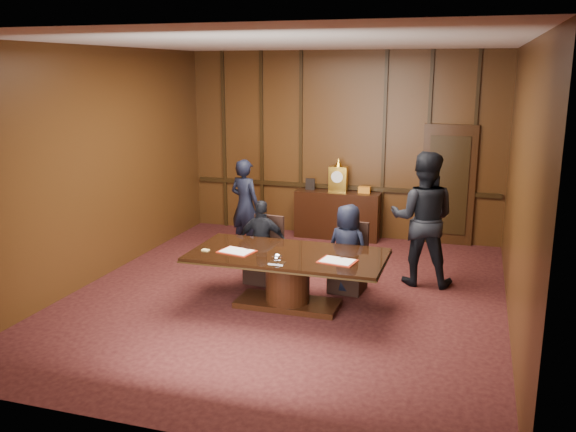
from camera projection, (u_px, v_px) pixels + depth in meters
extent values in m
plane|color=black|center=(286.00, 296.00, 8.70)|extent=(7.00, 7.00, 0.00)
plane|color=silver|center=(286.00, 42.00, 7.87)|extent=(7.00, 7.00, 0.00)
cube|color=black|center=(342.00, 145.00, 11.53)|extent=(6.00, 0.04, 3.50)
cube|color=black|center=(158.00, 245.00, 5.04)|extent=(6.00, 0.04, 3.50)
cube|color=black|center=(96.00, 165.00, 9.16)|extent=(0.04, 7.00, 3.50)
cube|color=black|center=(520.00, 188.00, 7.41)|extent=(0.04, 7.00, 3.50)
cube|color=black|center=(340.00, 187.00, 11.69)|extent=(5.90, 0.05, 0.08)
cube|color=black|center=(448.00, 185.00, 11.07)|extent=(0.95, 0.06, 2.20)
sphere|color=gold|center=(427.00, 188.00, 11.12)|extent=(0.08, 0.08, 0.08)
cube|color=black|center=(338.00, 215.00, 11.62)|extent=(1.60, 0.45, 0.90)
cube|color=black|center=(302.00, 233.00, 11.92)|extent=(0.12, 0.40, 0.06)
cube|color=black|center=(373.00, 239.00, 11.51)|extent=(0.12, 0.40, 0.06)
cube|color=gold|center=(338.00, 179.00, 11.45)|extent=(0.34, 0.18, 0.48)
cylinder|color=white|center=(337.00, 177.00, 11.35)|extent=(0.22, 0.03, 0.22)
cone|color=gold|center=(339.00, 162.00, 11.38)|extent=(0.14, 0.14, 0.16)
cube|color=black|center=(310.00, 184.00, 11.66)|extent=(0.18, 0.04, 0.22)
cube|color=orange|center=(364.00, 190.00, 11.37)|extent=(0.22, 0.12, 0.12)
cube|color=black|center=(288.00, 303.00, 8.33)|extent=(1.40, 0.60, 0.08)
cylinder|color=black|center=(288.00, 279.00, 8.25)|extent=(0.60, 0.60, 0.62)
cube|color=black|center=(288.00, 257.00, 8.17)|extent=(2.62, 1.32, 0.02)
cube|color=black|center=(288.00, 255.00, 8.17)|extent=(2.60, 1.30, 0.06)
cube|color=maroon|center=(237.00, 252.00, 8.21)|extent=(0.52, 0.42, 0.01)
cube|color=white|center=(237.00, 251.00, 8.21)|extent=(0.45, 0.36, 0.01)
cube|color=maroon|center=(338.00, 261.00, 7.80)|extent=(0.51, 0.40, 0.01)
cube|color=white|center=(338.00, 261.00, 7.80)|extent=(0.44, 0.34, 0.01)
cube|color=white|center=(277.00, 263.00, 7.74)|extent=(0.20, 0.14, 0.01)
ellipsoid|color=white|center=(277.00, 258.00, 7.73)|extent=(0.13, 0.13, 0.10)
cube|color=#E5C770|center=(206.00, 250.00, 8.27)|extent=(0.11, 0.08, 0.01)
cube|color=black|center=(264.00, 267.00, 9.26)|extent=(0.53, 0.53, 0.46)
cube|color=black|center=(269.00, 233.00, 9.33)|extent=(0.48, 0.11, 0.55)
cylinder|color=black|center=(247.00, 277.00, 9.16)|extent=(0.04, 0.04, 0.23)
cylinder|color=black|center=(280.00, 271.00, 9.42)|extent=(0.04, 0.04, 0.23)
cube|color=black|center=(348.00, 275.00, 8.89)|extent=(0.52, 0.52, 0.46)
cube|color=black|center=(353.00, 239.00, 8.96)|extent=(0.48, 0.10, 0.55)
cylinder|color=black|center=(331.00, 286.00, 8.79)|extent=(0.04, 0.04, 0.23)
cylinder|color=black|center=(363.00, 280.00, 9.04)|extent=(0.04, 0.04, 0.23)
imported|color=black|center=(262.00, 242.00, 9.12)|extent=(0.78, 0.42, 1.27)
imported|color=black|center=(348.00, 249.00, 8.74)|extent=(0.72, 0.57, 1.30)
imported|color=black|center=(245.00, 205.00, 10.77)|extent=(0.69, 0.55, 1.63)
imported|color=black|center=(423.00, 219.00, 9.02)|extent=(0.99, 0.77, 2.00)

